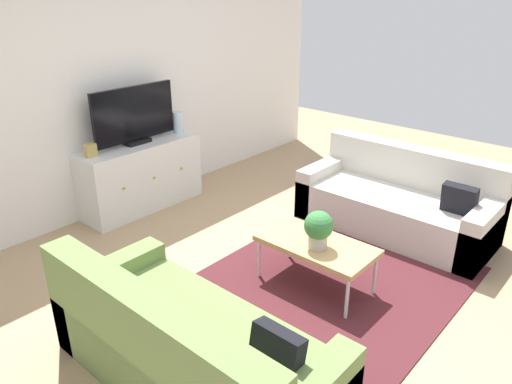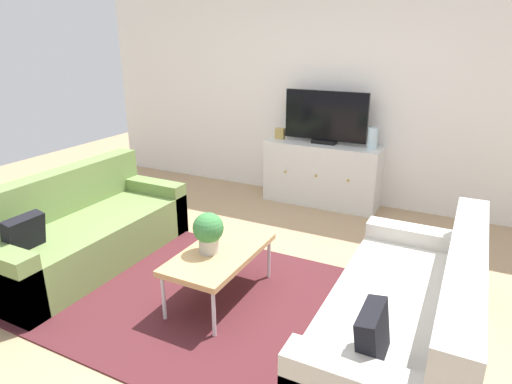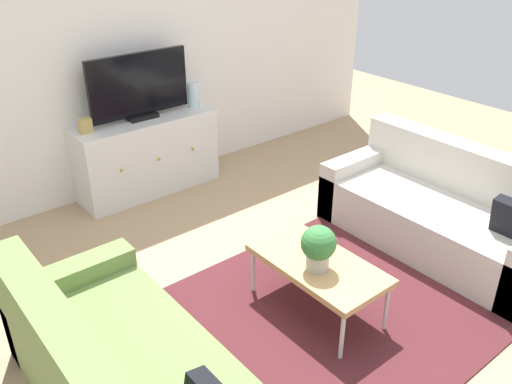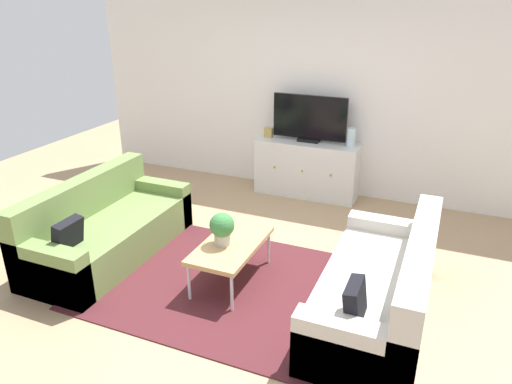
{
  "view_description": "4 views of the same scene",
  "coord_description": "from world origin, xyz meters",
  "views": [
    {
      "loc": [
        -2.87,
        -1.95,
        2.33
      ],
      "look_at": [
        0.0,
        0.57,
        0.67
      ],
      "focal_mm": 34.04,
      "sensor_mm": 36.0,
      "label": 1
    },
    {
      "loc": [
        1.6,
        -2.58,
        1.93
      ],
      "look_at": [
        0.0,
        0.57,
        0.67
      ],
      "focal_mm": 30.74,
      "sensor_mm": 36.0,
      "label": 2
    },
    {
      "loc": [
        -2.16,
        -2.08,
        2.48
      ],
      "look_at": [
        0.0,
        0.57,
        0.67
      ],
      "focal_mm": 37.78,
      "sensor_mm": 36.0,
      "label": 3
    },
    {
      "loc": [
        1.75,
        -3.57,
        2.54
      ],
      "look_at": [
        0.0,
        0.57,
        0.67
      ],
      "focal_mm": 33.57,
      "sensor_mm": 36.0,
      "label": 4
    }
  ],
  "objects": [
    {
      "name": "mantel_clock",
      "position": [
        -0.53,
        2.27,
        0.81
      ],
      "size": [
        0.11,
        0.07,
        0.13
      ],
      "primitive_type": "cube",
      "color": "tan",
      "rests_on": "tv_console"
    },
    {
      "name": "glass_vase",
      "position": [
        0.59,
        2.27,
        0.86
      ],
      "size": [
        0.11,
        0.11,
        0.24
      ],
      "primitive_type": "cylinder",
      "color": "silver",
      "rests_on": "tv_console"
    },
    {
      "name": "coffee_table",
      "position": [
        0.02,
        -0.07,
        0.37
      ],
      "size": [
        0.5,
        0.94,
        0.41
      ],
      "color": "tan",
      "rests_on": "ground_plane"
    },
    {
      "name": "couch_right_side",
      "position": [
        1.44,
        -0.1,
        0.27
      ],
      "size": [
        0.83,
        1.88,
        0.8
      ],
      "color": "beige",
      "rests_on": "ground_plane"
    },
    {
      "name": "wall_back",
      "position": [
        0.0,
        2.55,
        1.35
      ],
      "size": [
        6.4,
        0.12,
        2.7
      ],
      "primitive_type": "cube",
      "color": "white",
      "rests_on": "ground_plane"
    },
    {
      "name": "tv_console",
      "position": [
        0.03,
        2.27,
        0.37
      ],
      "size": [
        1.36,
        0.47,
        0.74
      ],
      "color": "silver",
      "rests_on": "ground_plane"
    },
    {
      "name": "ground_plane",
      "position": [
        0.0,
        0.0,
        0.0
      ],
      "size": [
        10.0,
        10.0,
        0.0
      ],
      "primitive_type": "plane",
      "color": "tan"
    },
    {
      "name": "area_rug",
      "position": [
        0.0,
        -0.15,
        0.01
      ],
      "size": [
        2.5,
        1.9,
        0.01
      ],
      "primitive_type": "cube",
      "color": "#4C1E23",
      "rests_on": "ground_plane"
    },
    {
      "name": "flat_screen_tv",
      "position": [
        0.03,
        2.29,
        1.04
      ],
      "size": [
        0.98,
        0.16,
        0.61
      ],
      "color": "black",
      "rests_on": "tv_console"
    },
    {
      "name": "potted_plant",
      "position": [
        -0.05,
        -0.12,
        0.58
      ],
      "size": [
        0.23,
        0.23,
        0.31
      ],
      "color": "#B7B2A8",
      "rests_on": "coffee_table"
    }
  ]
}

